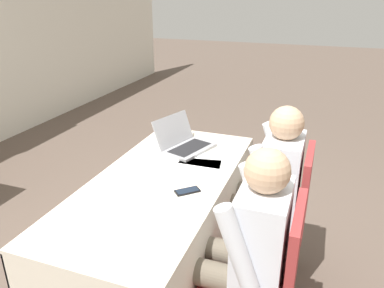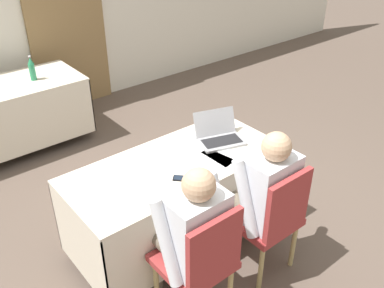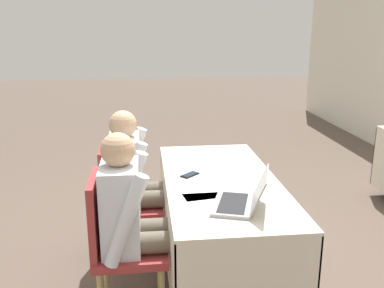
{
  "view_description": "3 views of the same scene",
  "coord_description": "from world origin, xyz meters",
  "px_view_note": "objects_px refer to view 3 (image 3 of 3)",
  "views": [
    {
      "loc": [
        -1.76,
        -0.85,
        1.78
      ],
      "look_at": [
        0.0,
        -0.2,
        1.0
      ],
      "focal_mm": 35.0,
      "sensor_mm": 36.0,
      "label": 1
    },
    {
      "loc": [
        -1.57,
        -2.13,
        2.49
      ],
      "look_at": [
        0.0,
        -0.2,
        1.0
      ],
      "focal_mm": 40.0,
      "sensor_mm": 36.0,
      "label": 2
    },
    {
      "loc": [
        2.68,
        -0.5,
        1.75
      ],
      "look_at": [
        0.0,
        -0.2,
        1.0
      ],
      "focal_mm": 40.0,
      "sensor_mm": 36.0,
      "label": 3
    }
  ],
  "objects_px": {
    "chair_near_left": "(123,198)",
    "chair_near_right": "(118,240)",
    "laptop": "(241,200)",
    "person_white_shirt": "(134,215)",
    "cell_phone": "(190,175)",
    "person_checkered_shirt": "(136,178)"
  },
  "relations": [
    {
      "from": "laptop",
      "to": "person_white_shirt",
      "type": "distance_m",
      "value": 0.64
    },
    {
      "from": "laptop",
      "to": "person_white_shirt",
      "type": "relative_size",
      "value": 0.36
    },
    {
      "from": "person_checkered_shirt",
      "to": "person_white_shirt",
      "type": "distance_m",
      "value": 0.65
    },
    {
      "from": "person_checkered_shirt",
      "to": "person_white_shirt",
      "type": "relative_size",
      "value": 1.0
    },
    {
      "from": "chair_near_right",
      "to": "person_checkered_shirt",
      "type": "xyz_separation_m",
      "value": [
        -0.65,
        0.1,
        0.16
      ]
    },
    {
      "from": "person_checkered_shirt",
      "to": "laptop",
      "type": "bearing_deg",
      "value": -142.51
    },
    {
      "from": "cell_phone",
      "to": "chair_near_right",
      "type": "xyz_separation_m",
      "value": [
        0.41,
        -0.48,
        -0.25
      ]
    },
    {
      "from": "cell_phone",
      "to": "person_white_shirt",
      "type": "xyz_separation_m",
      "value": [
        0.41,
        -0.38,
        -0.09
      ]
    },
    {
      "from": "cell_phone",
      "to": "person_checkered_shirt",
      "type": "bearing_deg",
      "value": -165.69
    },
    {
      "from": "laptop",
      "to": "chair_near_left",
      "type": "bearing_deg",
      "value": -120.2
    },
    {
      "from": "chair_near_left",
      "to": "chair_near_right",
      "type": "distance_m",
      "value": 0.65
    },
    {
      "from": "cell_phone",
      "to": "person_checkered_shirt",
      "type": "distance_m",
      "value": 0.45
    },
    {
      "from": "laptop",
      "to": "chair_near_right",
      "type": "distance_m",
      "value": 0.78
    },
    {
      "from": "chair_near_left",
      "to": "chair_near_right",
      "type": "height_order",
      "value": "same"
    },
    {
      "from": "chair_near_right",
      "to": "person_white_shirt",
      "type": "bearing_deg",
      "value": -90.0
    },
    {
      "from": "person_white_shirt",
      "to": "laptop",
      "type": "bearing_deg",
      "value": -103.3
    },
    {
      "from": "chair_near_right",
      "to": "person_checkered_shirt",
      "type": "distance_m",
      "value": 0.68
    },
    {
      "from": "cell_phone",
      "to": "person_white_shirt",
      "type": "bearing_deg",
      "value": -85.89
    },
    {
      "from": "chair_near_right",
      "to": "person_checkered_shirt",
      "type": "relative_size",
      "value": 0.78
    },
    {
      "from": "laptop",
      "to": "chair_near_right",
      "type": "height_order",
      "value": "laptop"
    },
    {
      "from": "cell_phone",
      "to": "person_white_shirt",
      "type": "relative_size",
      "value": 0.12
    },
    {
      "from": "laptop",
      "to": "person_checkered_shirt",
      "type": "bearing_deg",
      "value": -124.62
    }
  ]
}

